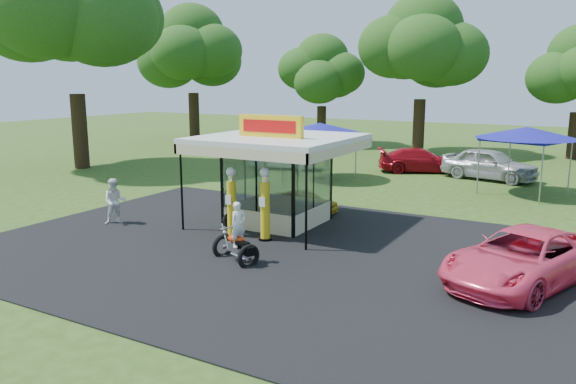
% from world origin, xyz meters
% --- Properties ---
extents(ground, '(120.00, 120.00, 0.00)m').
position_xyz_m(ground, '(0.00, 0.00, 0.00)').
color(ground, '#2B4B17').
rests_on(ground, ground).
extents(asphalt_apron, '(20.00, 14.00, 0.04)m').
position_xyz_m(asphalt_apron, '(0.00, 2.00, 0.02)').
color(asphalt_apron, black).
rests_on(asphalt_apron, ground).
extents(gas_station_kiosk, '(5.40, 5.40, 4.18)m').
position_xyz_m(gas_station_kiosk, '(-2.00, 4.99, 1.78)').
color(gas_station_kiosk, white).
rests_on(gas_station_kiosk, ground).
extents(gas_pump_left, '(0.46, 0.46, 2.48)m').
position_xyz_m(gas_pump_left, '(-2.48, 2.63, 1.19)').
color(gas_pump_left, black).
rests_on(gas_pump_left, ground).
extents(gas_pump_right, '(0.48, 0.48, 2.55)m').
position_xyz_m(gas_pump_right, '(-1.20, 2.78, 1.22)').
color(gas_pump_right, black).
rests_on(gas_pump_right, ground).
extents(motorcycle, '(1.72, 1.27, 1.95)m').
position_xyz_m(motorcycle, '(-0.72, 0.42, 0.76)').
color(motorcycle, black).
rests_on(motorcycle, ground).
extents(spare_tires, '(0.82, 0.73, 0.66)m').
position_xyz_m(spare_tires, '(-3.17, 3.56, 0.32)').
color(spare_tires, black).
rests_on(spare_tires, ground).
extents(kiosk_car, '(2.82, 1.13, 0.96)m').
position_xyz_m(kiosk_car, '(-2.00, 7.20, 0.48)').
color(kiosk_car, yellow).
rests_on(kiosk_car, ground).
extents(pink_sedan, '(4.21, 5.85, 1.48)m').
position_xyz_m(pink_sedan, '(7.02, 2.67, 0.74)').
color(pink_sedan, '#FC446D').
rests_on(pink_sedan, ground).
extents(spectator_west, '(1.09, 1.08, 1.77)m').
position_xyz_m(spectator_west, '(-7.37, 1.89, 0.89)').
color(spectator_west, white).
rests_on(spectator_west, ground).
extents(bg_car_a, '(4.38, 2.41, 1.37)m').
position_xyz_m(bg_car_a, '(-8.53, 16.80, 0.68)').
color(bg_car_a, silver).
rests_on(bg_car_a, ground).
extents(bg_car_b, '(5.29, 4.01, 1.43)m').
position_xyz_m(bg_car_b, '(-0.88, 19.80, 0.71)').
color(bg_car_b, '#A30C16').
rests_on(bg_car_b, ground).
extents(bg_car_c, '(5.46, 3.18, 1.75)m').
position_xyz_m(bg_car_c, '(3.22, 19.11, 0.87)').
color(bg_car_c, '#AAA9AE').
rests_on(bg_car_c, ground).
extents(tent_west, '(4.47, 4.47, 3.13)m').
position_xyz_m(tent_west, '(-5.00, 14.62, 2.83)').
color(tent_west, gray).
rests_on(tent_west, ground).
extents(tent_east, '(4.66, 4.66, 3.26)m').
position_xyz_m(tent_east, '(5.39, 15.66, 2.95)').
color(tent_east, gray).
rests_on(tent_east, ground).
extents(oak_far_a, '(10.02, 10.02, 11.87)m').
position_xyz_m(oak_far_a, '(-24.63, 28.12, 7.55)').
color(oak_far_a, black).
rests_on(oak_far_a, ground).
extents(oak_far_b, '(7.52, 7.52, 8.97)m').
position_xyz_m(oak_far_b, '(-12.43, 29.95, 5.73)').
color(oak_far_b, black).
rests_on(oak_far_b, ground).
extents(oak_far_c, '(9.64, 9.64, 11.36)m').
position_xyz_m(oak_far_c, '(-3.58, 28.39, 7.21)').
color(oak_far_c, black).
rests_on(oak_far_c, ground).
extents(oak_near, '(11.77, 11.77, 13.55)m').
position_xyz_m(oak_near, '(-19.75, 10.92, 8.49)').
color(oak_near, black).
rests_on(oak_near, ground).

